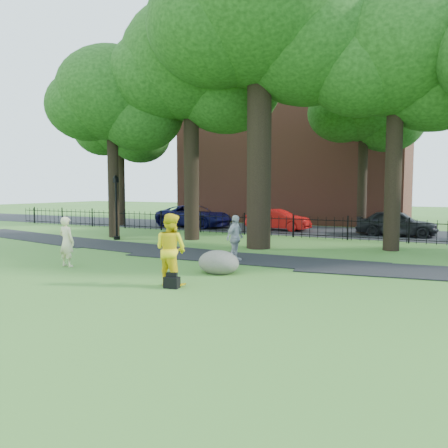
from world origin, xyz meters
The scene contains 17 objects.
ground centered at (0.00, 0.00, 0.00)m, with size 120.00×120.00×0.00m, color #3D6D26.
footpath centered at (1.00, 3.90, 0.00)m, with size 36.00×2.60×0.03m, color black.
street centered at (0.00, 16.00, 0.00)m, with size 80.00×7.00×0.02m, color black.
iron_fence centered at (0.00, 12.00, 0.60)m, with size 44.00×0.04×1.20m.
brick_building centered at (-4.00, 24.00, 6.00)m, with size 18.00×8.00×12.00m, color brown.
big_tree centered at (0.13, 7.09, 10.14)m, with size 10.08×8.61×14.37m.
tree_row centered at (0.52, 8.40, 8.15)m, with size 26.82×7.96×12.42m.
woman centered at (-4.13, -0.46, 0.88)m, with size 0.64×0.42×1.76m, color beige.
man centered at (0.76, -1.23, 1.02)m, with size 0.99×0.77×2.04m, color yellow.
pedestrian centered at (0.61, 3.26, 0.87)m, with size 1.02×0.43×1.74m, color #B3B2B7.
boulder centered at (1.16, 0.92, 0.40)m, with size 1.38×1.04×0.81m, color #625E51.
lamppost centered at (-8.01, 6.57, 1.69)m, with size 0.34×0.34×3.45m.
backpack centered at (1.00, -1.54, 0.15)m, with size 0.41×0.26×0.31m, color black.
red_bag centered at (0.63, 1.66, 0.12)m, with size 0.34×0.21×0.23m, color maroon.
red_sedan centered at (-2.16, 15.42, 0.68)m, with size 1.45×4.15×1.37m, color #B9100E.
navy_van centered at (-8.24, 14.95, 0.78)m, with size 2.58×5.59×1.55m, color #0B0B38.
grey_car centered at (5.09, 15.25, 0.75)m, with size 1.77×4.40×1.50m, color black.
Camera 1 is at (7.70, -11.39, 2.75)m, focal length 35.00 mm.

